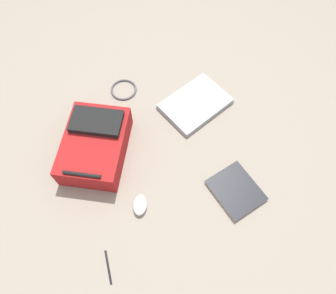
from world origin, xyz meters
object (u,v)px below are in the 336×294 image
object	(u,v)px
cable_coil	(124,90)
computer_mouse	(140,205)
backpack	(95,144)
pen_black	(108,267)
book_manual	(236,190)
laptop	(195,104)

from	to	relation	value
cable_coil	computer_mouse	bearing A→B (deg)	-100.33
backpack	computer_mouse	distance (m)	0.38
backpack	cable_coil	world-z (taller)	backpack
pen_black	backpack	bearing A→B (deg)	79.72
computer_mouse	pen_black	xyz separation A→B (m)	(-0.21, -0.21, -0.02)
computer_mouse	cable_coil	xyz separation A→B (m)	(0.12, 0.68, -0.01)
computer_mouse	book_manual	bearing A→B (deg)	-166.86
backpack	computer_mouse	world-z (taller)	backpack
cable_coil	laptop	bearing A→B (deg)	-35.20
backpack	laptop	distance (m)	0.59
computer_mouse	pen_black	distance (m)	0.30
backpack	laptop	bearing A→B (deg)	8.63
backpack	computer_mouse	bearing A→B (deg)	-72.49
pen_black	book_manual	bearing A→B (deg)	10.15
book_manual	laptop	bearing A→B (deg)	88.57
laptop	backpack	bearing A→B (deg)	-171.37
cable_coil	pen_black	distance (m)	0.95
backpack	book_manual	xyz separation A→B (m)	(0.56, -0.44, -0.06)
backpack	computer_mouse	xyz separation A→B (m)	(0.11, -0.35, -0.05)
laptop	computer_mouse	world-z (taller)	computer_mouse
backpack	book_manual	bearing A→B (deg)	-38.15
laptop	pen_black	size ratio (longest dim) A/B	2.92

